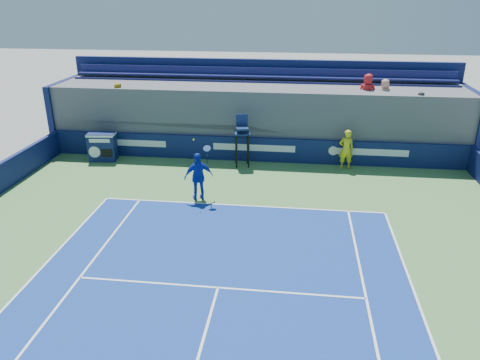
# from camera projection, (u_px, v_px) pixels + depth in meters

# --- Properties ---
(ball_person) EXTENTS (0.74, 0.53, 1.89)m
(ball_person) POSITION_uv_depth(u_px,v_px,m) (346.00, 149.00, 21.75)
(ball_person) COLOR yellow
(ball_person) RESTS_ON apron
(back_hoarding) EXTENTS (20.40, 0.21, 1.20)m
(back_hoarding) POSITION_uv_depth(u_px,v_px,m) (254.00, 149.00, 22.85)
(back_hoarding) COLOR #0C1746
(back_hoarding) RESTS_ON ground
(match_clock) EXTENTS (1.39, 0.85, 1.40)m
(match_clock) POSITION_uv_depth(u_px,v_px,m) (102.00, 146.00, 22.89)
(match_clock) COLOR #0E1A4A
(match_clock) RESTS_ON ground
(umpire_chair) EXTENTS (0.82, 0.82, 2.48)m
(umpire_chair) POSITION_uv_depth(u_px,v_px,m) (242.00, 135.00, 21.90)
(umpire_chair) COLOR black
(umpire_chair) RESTS_ON ground
(tennis_player) EXTENTS (1.24, 0.88, 2.57)m
(tennis_player) POSITION_uv_depth(u_px,v_px,m) (199.00, 176.00, 18.49)
(tennis_player) COLOR #152CAD
(tennis_player) RESTS_ON apron
(stadium_seating) EXTENTS (21.00, 4.05, 4.40)m
(stadium_seating) POSITION_uv_depth(u_px,v_px,m) (258.00, 114.00, 24.27)
(stadium_seating) COLOR #55565B
(stadium_seating) RESTS_ON ground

